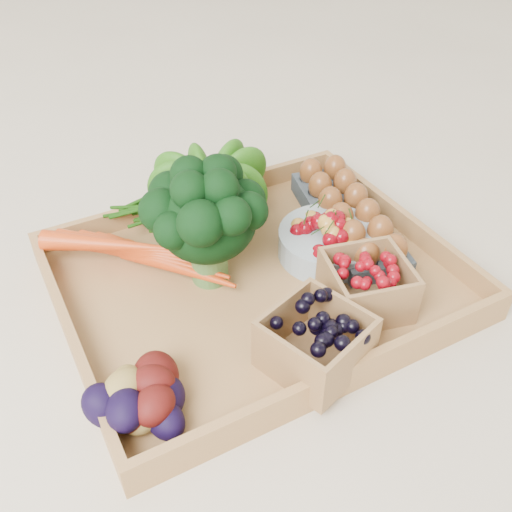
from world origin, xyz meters
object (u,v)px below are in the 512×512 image
cherry_bowl (329,243)px  egg_carton (347,222)px  broccoli (208,240)px  tray (256,283)px

cherry_bowl → egg_carton: 0.07m
broccoli → cherry_bowl: broccoli is taller
broccoli → cherry_bowl: bearing=-11.0°
broccoli → egg_carton: size_ratio=0.63×
broccoli → cherry_bowl: (0.18, -0.04, -0.05)m
egg_carton → cherry_bowl: bearing=-134.4°
tray → egg_carton: bearing=11.4°
tray → broccoli: (-0.06, 0.04, 0.08)m
tray → egg_carton: 0.19m
tray → broccoli: size_ratio=3.10×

